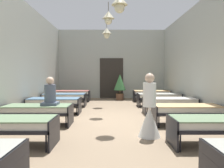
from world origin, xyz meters
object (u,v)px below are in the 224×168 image
(bed_right_row_3, at_px, (170,102))
(potted_plant, at_px, (120,84))
(patient_seated_primary, at_px, (50,95))
(bed_right_row_5, at_px, (151,93))
(nurse_near_aisle, at_px, (149,114))
(bed_left_row_3, at_px, (54,102))
(bed_right_row_4, at_px, (159,97))
(bed_right_row_1, at_px, (218,124))
(bed_left_row_4, at_px, (65,97))
(bed_left_row_2, at_px, (38,110))
(bed_left_row_1, at_px, (8,125))
(bed_right_row_2, at_px, (187,110))
(bed_left_row_5, at_px, (72,93))

(bed_right_row_3, xyz_separation_m, potted_plant, (-1.65, 4.28, 0.44))
(bed_right_row_3, xyz_separation_m, patient_seated_primary, (-3.88, -1.81, 0.43))
(bed_right_row_5, relative_size, nurse_near_aisle, 1.28)
(bed_left_row_3, height_order, bed_right_row_4, same)
(bed_right_row_1, relative_size, bed_right_row_3, 1.00)
(bed_left_row_4, xyz_separation_m, bed_right_row_4, (4.23, 0.00, 0.00))
(bed_right_row_3, bearing_deg, bed_left_row_3, 180.00)
(bed_right_row_3, bearing_deg, patient_seated_primary, -154.97)
(bed_left_row_4, bearing_deg, bed_left_row_2, -90.00)
(bed_left_row_1, height_order, bed_right_row_5, same)
(bed_right_row_1, relative_size, potted_plant, 1.32)
(bed_right_row_2, relative_size, bed_right_row_4, 1.00)
(nurse_near_aisle, bearing_deg, bed_left_row_4, -170.05)
(bed_right_row_2, height_order, bed_left_row_5, same)
(bed_right_row_3, distance_m, patient_seated_primary, 4.31)
(bed_right_row_2, distance_m, patient_seated_primary, 3.91)
(bed_right_row_3, relative_size, bed_left_row_4, 1.00)
(bed_left_row_2, bearing_deg, nurse_near_aisle, -21.65)
(potted_plant, bearing_deg, nurse_near_aisle, -86.99)
(nurse_near_aisle, bearing_deg, bed_right_row_4, 143.77)
(bed_left_row_1, distance_m, bed_right_row_2, 4.61)
(bed_right_row_1, height_order, nurse_near_aisle, nurse_near_aisle)
(bed_right_row_5, bearing_deg, bed_right_row_1, -90.00)
(bed_left_row_2, xyz_separation_m, bed_right_row_5, (4.23, 5.49, 0.00))
(bed_left_row_2, xyz_separation_m, bed_right_row_2, (4.23, 0.00, 0.00))
(bed_left_row_3, height_order, potted_plant, potted_plant)
(patient_seated_primary, distance_m, potted_plant, 6.49)
(bed_left_row_3, bearing_deg, bed_right_row_3, 0.00)
(bed_right_row_1, relative_size, bed_left_row_2, 1.00)
(bed_left_row_2, xyz_separation_m, patient_seated_primary, (0.35, 0.02, 0.43))
(bed_left_row_4, bearing_deg, patient_seated_primary, -84.51)
(bed_right_row_2, xyz_separation_m, bed_right_row_5, (0.00, 5.49, 0.00))
(bed_right_row_2, xyz_separation_m, patient_seated_primary, (-3.88, 0.02, 0.43))
(bed_left_row_2, height_order, bed_right_row_2, same)
(bed_right_row_2, height_order, nurse_near_aisle, nurse_near_aisle)
(bed_left_row_1, height_order, bed_left_row_3, same)
(bed_right_row_5, distance_m, patient_seated_primary, 6.73)
(bed_left_row_1, bearing_deg, bed_right_row_2, 23.40)
(bed_left_row_3, distance_m, potted_plant, 5.02)
(bed_left_row_1, xyz_separation_m, bed_left_row_4, (0.00, 5.49, 0.00))
(bed_right_row_1, bearing_deg, bed_left_row_1, 180.00)
(bed_left_row_2, distance_m, bed_left_row_3, 1.83)
(nurse_near_aisle, bearing_deg, bed_left_row_1, -99.05)
(nurse_near_aisle, xyz_separation_m, potted_plant, (-0.38, 7.29, 0.35))
(bed_left_row_4, xyz_separation_m, bed_right_row_5, (4.23, 1.83, 0.00))
(bed_right_row_4, relative_size, patient_seated_primary, 2.38)
(bed_right_row_3, relative_size, nurse_near_aisle, 1.28)
(potted_plant, bearing_deg, bed_right_row_3, -68.87)
(bed_left_row_2, bearing_deg, bed_right_row_3, 23.40)
(bed_right_row_1, bearing_deg, bed_right_row_4, 90.00)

